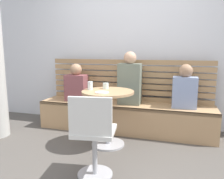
{
  "coord_description": "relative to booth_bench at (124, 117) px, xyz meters",
  "views": [
    {
      "loc": [
        0.81,
        -2.15,
        1.26
      ],
      "look_at": [
        -0.04,
        0.66,
        0.75
      ],
      "focal_mm": 36.46,
      "sensor_mm": 36.0,
      "label": 1
    }
  ],
  "objects": [
    {
      "name": "ground",
      "position": [
        0.0,
        -1.2,
        -0.22
      ],
      "size": [
        8.0,
        8.0,
        0.0
      ],
      "primitive_type": "plane",
      "color": "#514C47"
    },
    {
      "name": "back_wall",
      "position": [
        0.0,
        0.44,
        1.23
      ],
      "size": [
        5.2,
        0.1,
        2.9
      ],
      "primitive_type": "cube",
      "color": "silver",
      "rests_on": "ground"
    },
    {
      "name": "booth_bench",
      "position": [
        0.0,
        0.0,
        0.0
      ],
      "size": [
        2.7,
        0.52,
        0.44
      ],
      "color": "tan",
      "rests_on": "ground"
    },
    {
      "name": "booth_backrest",
      "position": [
        0.0,
        0.24,
        0.56
      ],
      "size": [
        2.65,
        0.04,
        0.67
      ],
      "color": "#A68157",
      "rests_on": "booth_bench"
    },
    {
      "name": "cafe_table",
      "position": [
        -0.08,
        -0.6,
        0.3
      ],
      "size": [
        0.68,
        0.68,
        0.74
      ],
      "color": "#ADADB2",
      "rests_on": "ground"
    },
    {
      "name": "white_chair",
      "position": [
        0.03,
        -1.41,
        0.24
      ],
      "size": [
        0.46,
        0.46,
        0.85
      ],
      "color": "#ADADB2",
      "rests_on": "ground"
    },
    {
      "name": "person_adult",
      "position": [
        0.08,
        0.01,
        0.58
      ],
      "size": [
        0.34,
        0.22,
        0.8
      ],
      "color": "slate",
      "rests_on": "booth_bench"
    },
    {
      "name": "person_child_left",
      "position": [
        0.88,
        0.01,
        0.49
      ],
      "size": [
        0.34,
        0.22,
        0.63
      ],
      "color": "#8C9EC6",
      "rests_on": "booth_bench"
    },
    {
      "name": "person_child_middle",
      "position": [
        -0.81,
        -0.0,
        0.48
      ],
      "size": [
        0.34,
        0.22,
        0.6
      ],
      "color": "brown",
      "rests_on": "booth_bench"
    },
    {
      "name": "cup_glass_short",
      "position": [
        -0.16,
        -0.45,
        0.56
      ],
      "size": [
        0.08,
        0.08,
        0.08
      ],
      "primitive_type": "cylinder",
      "color": "silver",
      "rests_on": "cafe_table"
    },
    {
      "name": "cup_water_clear",
      "position": [
        -0.33,
        -0.58,
        0.57
      ],
      "size": [
        0.07,
        0.07,
        0.11
      ],
      "primitive_type": "cylinder",
      "color": "white",
      "rests_on": "cafe_table"
    },
    {
      "name": "plate_small",
      "position": [
        -0.11,
        -0.75,
        0.52
      ],
      "size": [
        0.17,
        0.17,
        0.01
      ],
      "primitive_type": "cylinder",
      "color": "white",
      "rests_on": "cafe_table"
    }
  ]
}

